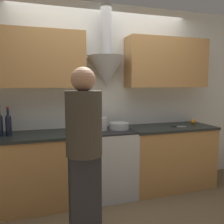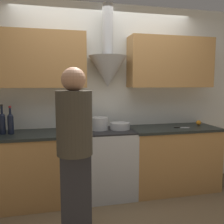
# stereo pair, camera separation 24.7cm
# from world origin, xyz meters

# --- Properties ---
(ground_plane) EXTENTS (12.00, 12.00, 0.00)m
(ground_plane) POSITION_xyz_m (0.00, 0.00, 0.00)
(ground_plane) COLOR brown
(wall_back) EXTENTS (8.40, 0.51, 2.60)m
(wall_back) POSITION_xyz_m (-0.03, 0.58, 1.47)
(wall_back) COLOR silver
(wall_back) RESTS_ON ground_plane
(counter_left) EXTENTS (1.41, 0.62, 0.89)m
(counter_left) POSITION_xyz_m (-1.00, 0.32, 0.45)
(counter_left) COLOR #B27F47
(counter_left) RESTS_ON ground_plane
(counter_right) EXTENTS (1.24, 0.62, 0.89)m
(counter_right) POSITION_xyz_m (0.91, 0.32, 0.45)
(counter_right) COLOR #B27F47
(counter_right) RESTS_ON ground_plane
(stove_range) EXTENTS (0.61, 0.60, 0.89)m
(stove_range) POSITION_xyz_m (0.00, 0.32, 0.45)
(stove_range) COLOR #B7BABC
(stove_range) RESTS_ON ground_plane
(wine_bottle_3) EXTENTS (0.07, 0.07, 0.36)m
(wine_bottle_3) POSITION_xyz_m (-1.33, 0.34, 1.04)
(wine_bottle_3) COLOR black
(wine_bottle_3) RESTS_ON counter_left
(wine_bottle_4) EXTENTS (0.07, 0.07, 0.34)m
(wine_bottle_4) POSITION_xyz_m (-1.24, 0.33, 1.03)
(wine_bottle_4) COLOR black
(wine_bottle_4) RESTS_ON counter_left
(stock_pot) EXTENTS (0.21, 0.21, 0.17)m
(stock_pot) POSITION_xyz_m (-0.14, 0.35, 0.98)
(stock_pot) COLOR #B7BABC
(stock_pot) RESTS_ON stove_range
(mixing_bowl) EXTENTS (0.27, 0.27, 0.09)m
(mixing_bowl) POSITION_xyz_m (0.14, 0.33, 0.94)
(mixing_bowl) COLOR #B7BABC
(mixing_bowl) RESTS_ON stove_range
(orange_fruit) EXTENTS (0.07, 0.07, 0.07)m
(orange_fruit) POSITION_xyz_m (1.35, 0.39, 0.93)
(orange_fruit) COLOR orange
(orange_fruit) RESTS_ON counter_right
(chefs_knife) EXTENTS (0.21, 0.08, 0.01)m
(chefs_knife) POSITION_xyz_m (1.00, 0.24, 0.90)
(chefs_knife) COLOR silver
(chefs_knife) RESTS_ON counter_right
(person_foreground_left) EXTENTS (0.31, 0.31, 1.64)m
(person_foreground_left) POSITION_xyz_m (-0.54, -0.69, 0.91)
(person_foreground_left) COLOR #28282D
(person_foreground_left) RESTS_ON ground_plane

